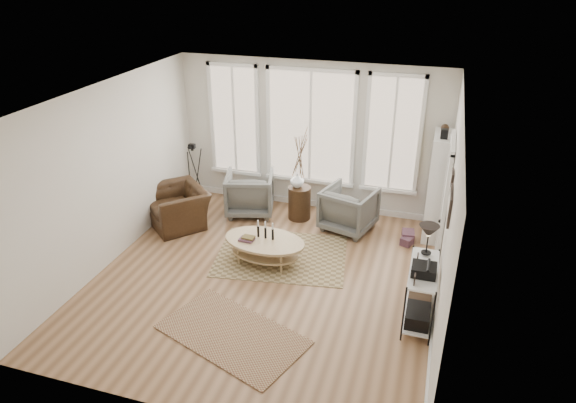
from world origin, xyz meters
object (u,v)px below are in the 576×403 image
(side_table, at_px, (300,176))
(armchair_left, at_px, (250,193))
(bookcase, at_px, (437,186))
(coffee_table, at_px, (264,245))
(armchair_right, at_px, (349,209))
(accent_chair, at_px, (178,207))
(low_shelf, at_px, (421,288))

(side_table, bearing_deg, armchair_left, -176.74)
(bookcase, relative_size, coffee_table, 1.46)
(armchair_left, bearing_deg, coffee_table, 102.46)
(bookcase, xyz_separation_m, armchair_right, (-1.49, -0.23, -0.55))
(side_table, height_order, accent_chair, side_table)
(armchair_left, bearing_deg, accent_chair, 21.73)
(bookcase, distance_m, armchair_left, 3.51)
(accent_chair, bearing_deg, coffee_table, 19.81)
(side_table, bearing_deg, armchair_right, -8.55)
(armchair_right, xyz_separation_m, side_table, (-0.98, 0.15, 0.46))
(armchair_left, bearing_deg, low_shelf, 129.60)
(bookcase, relative_size, accent_chair, 1.86)
(coffee_table, relative_size, armchair_right, 1.58)
(bookcase, distance_m, accent_chair, 4.73)
(low_shelf, xyz_separation_m, side_table, (-2.42, 2.43, 0.36))
(armchair_right, bearing_deg, low_shelf, 138.27)
(bookcase, bearing_deg, armchair_right, -171.08)
(bookcase, height_order, accent_chair, bookcase)
(low_shelf, height_order, accent_chair, low_shelf)
(armchair_left, relative_size, side_table, 0.51)
(bookcase, bearing_deg, armchair_left, -177.64)
(armchair_left, distance_m, armchair_right, 1.98)
(armchair_left, bearing_deg, armchair_right, 161.82)
(armchair_right, relative_size, side_table, 0.49)
(armchair_right, relative_size, accent_chair, 0.81)
(coffee_table, relative_size, side_table, 0.78)
(side_table, bearing_deg, bookcase, 1.99)
(side_table, bearing_deg, low_shelf, -45.16)
(low_shelf, distance_m, accent_chair, 4.78)
(low_shelf, bearing_deg, accent_chair, 161.36)
(low_shelf, bearing_deg, bookcase, 88.72)
(low_shelf, relative_size, coffee_table, 0.92)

